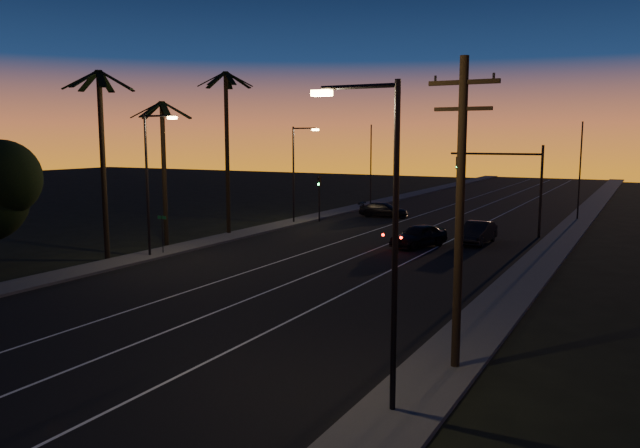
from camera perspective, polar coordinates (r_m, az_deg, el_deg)
The scene contains 21 objects.
road at distance 43.36m, azimuth 4.76°, elevation -2.13°, with size 20.00×170.00×0.01m, color black.
sidewalk_left at distance 48.82m, azimuth -7.39°, elevation -0.96°, with size 2.40×170.00×0.16m, color #3D3E3B.
sidewalk_right at distance 40.33m, azimuth 19.55°, elevation -3.21°, with size 2.40×170.00×0.16m, color #3D3E3B.
lane_stripe_left at distance 44.62m, azimuth 1.22°, elevation -1.81°, with size 0.12×160.00×0.01m, color silver.
lane_stripe_mid at distance 43.17m, azimuth 5.37°, elevation -2.17°, with size 0.12×160.00×0.01m, color silver.
lane_stripe_right at distance 41.97m, azimuth 9.78°, elevation -2.54°, with size 0.12×160.00×0.01m, color silver.
palm_near at distance 40.14m, azimuth -19.30°, elevation 6.80°, with size 4.25×4.16×11.53m.
palm_mid at distance 44.85m, azimuth -14.11°, elevation 6.02°, with size 4.25×4.16×10.03m.
palm_far at distance 48.84m, azimuth -8.51°, elevation 7.89°, with size 4.25×4.16×12.53m.
streetlight_left_near at distance 40.25m, azimuth -15.25°, elevation 4.47°, with size 2.55×0.26×9.00m.
streetlight_left_far at distance 54.75m, azimuth -2.16°, elevation 5.29°, with size 2.55×0.26×8.50m.
streetlight_right_near at distance 16.58m, azimuth 5.96°, elevation 0.25°, with size 2.55×0.26×9.00m.
street_sign at distance 41.41m, azimuth -14.22°, elevation -0.51°, with size 0.70×0.06×2.60m.
utility_pole at distance 20.06m, azimuth 12.67°, elevation 1.40°, with size 2.20×0.28×10.00m.
signal_mast at distance 50.25m, azimuth 16.94°, elevation 4.41°, with size 7.10×0.41×7.00m.
signal_post at distance 56.03m, azimuth -0.08°, elevation 3.13°, with size 0.28×0.37×4.20m.
far_pole_left at distance 70.09m, azimuth 4.67°, elevation 5.37°, with size 0.14×0.14×9.00m, color black.
far_pole_right at distance 61.59m, azimuth 22.67°, elevation 4.45°, with size 0.14×0.14×9.00m, color black.
lead_car at distance 43.71m, azimuth 9.00°, elevation -1.06°, with size 3.46×5.49×1.59m.
right_car at distance 46.00m, azimuth 14.19°, elevation -0.77°, with size 1.85×4.83×1.57m.
cross_car at distance 60.04m, azimuth 5.83°, elevation 1.30°, with size 4.90×2.39×1.37m.
Camera 1 is at (16.89, -9.23, 7.51)m, focal length 35.00 mm.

